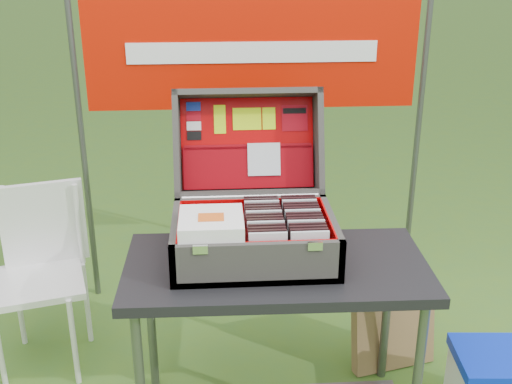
{
  "coord_description": "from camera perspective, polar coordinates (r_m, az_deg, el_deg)",
  "views": [
    {
      "loc": [
        -0.19,
        -2.0,
        1.82
      ],
      "look_at": [
        -0.05,
        0.1,
        0.98
      ],
      "focal_mm": 45.0,
      "sensor_mm": 36.0,
      "label": 1
    }
  ],
  "objects": [
    {
      "name": "songbook_6",
      "position": [
        2.25,
        -4.01,
        -2.58
      ],
      "size": [
        0.23,
        0.23,
        0.0
      ],
      "primitive_type": "cube",
      "color": "white",
      "rests_on": "suitcase_base_wall_front"
    },
    {
      "name": "chair_leg_br",
      "position": [
        3.17,
        -14.8,
        -9.54
      ],
      "size": [
        0.02,
        0.02,
        0.41
      ],
      "primitive_type": "cylinder",
      "color": "silver",
      "rests_on": "ground"
    },
    {
      "name": "cd_left_11",
      "position": [
        2.45,
        0.55,
        -2.64
      ],
      "size": [
        0.13,
        0.01,
        0.15
      ],
      "primitive_type": "cube",
      "color": "black",
      "rests_on": "suitcase_liner_floor"
    },
    {
      "name": "songbook_3",
      "position": [
        2.26,
        -4.0,
        -2.93
      ],
      "size": [
        0.23,
        0.23,
        0.0
      ],
      "primitive_type": "cube",
      "color": "white",
      "rests_on": "suitcase_base_wall_front"
    },
    {
      "name": "cd_right_10",
      "position": [
        2.44,
        3.98,
        -2.77
      ],
      "size": [
        0.13,
        0.01,
        0.15
      ],
      "primitive_type": "cube",
      "color": "black",
      "rests_on": "suitcase_liner_floor"
    },
    {
      "name": "lid_card_neon_main",
      "position": [
        2.67,
        -0.8,
        6.51
      ],
      "size": [
        0.12,
        0.03,
        0.09
      ],
      "primitive_type": "cube",
      "rotation": [
        -1.91,
        0.0,
        0.0
      ],
      "color": "#C3ED0D",
      "rests_on": "suitcase_lid_liner"
    },
    {
      "name": "songbook_5",
      "position": [
        2.25,
        -4.01,
        -2.7
      ],
      "size": [
        0.23,
        0.23,
        0.0
      ],
      "primitive_type": "cube",
      "color": "white",
      "rests_on": "suitcase_base_wall_front"
    },
    {
      "name": "chair_upright_right",
      "position": [
        3.0,
        -15.47,
        -2.79
      ],
      "size": [
        0.02,
        0.02,
        0.39
      ],
      "primitive_type": "cylinder",
      "color": "silver",
      "rests_on": "chair_seat"
    },
    {
      "name": "suitcase_lid_rim_left",
      "position": [
        2.62,
        -7.03,
        4.22
      ],
      "size": [
        0.02,
        0.29,
        0.46
      ],
      "primitive_type": "cube",
      "rotation": [
        -1.91,
        0.0,
        0.0
      ],
      "color": "#4F4D48",
      "rests_on": "suitcase_lid_back"
    },
    {
      "name": "cd_left_5",
      "position": [
        2.32,
        0.82,
        -4.09
      ],
      "size": [
        0.13,
        0.01,
        0.15
      ],
      "primitive_type": "cube",
      "color": "black",
      "rests_on": "suitcase_liner_floor"
    },
    {
      "name": "suitcase_base_wall_back",
      "position": [
        2.56,
        -0.47,
        -2.16
      ],
      "size": [
        0.6,
        0.02,
        0.16
      ],
      "primitive_type": "cube",
      "color": "#4F4D48",
      "rests_on": "table_top"
    },
    {
      "name": "suitcase_latch_right",
      "position": [
        2.17,
        5.28,
        -4.8
      ],
      "size": [
        0.05,
        0.01,
        0.03
      ],
      "primitive_type": "cube",
      "color": "silver",
      "rests_on": "suitcase_base_wall_front"
    },
    {
      "name": "suitcase_liner_wall_right",
      "position": [
        2.4,
        6.36,
        -3.68
      ],
      "size": [
        0.01,
        0.38,
        0.14
      ],
      "primitive_type": "cube",
      "color": "#C80505",
      "rests_on": "suitcase_base_bottom"
    },
    {
      "name": "cd_left_4",
      "position": [
        2.3,
        0.87,
        -4.34
      ],
      "size": [
        0.13,
        0.01,
        0.15
      ],
      "primitive_type": "cube",
      "color": "silver",
      "rests_on": "suitcase_liner_floor"
    },
    {
      "name": "lid_sticker_band",
      "position": [
        2.69,
        3.45,
        6.58
      ],
      "size": [
        0.11,
        0.04,
        0.1
      ],
      "primitive_type": "cube",
      "rotation": [
        -1.91,
        0.0,
        0.0
      ],
      "color": "#A90513",
      "rests_on": "suitcase_lid_liner"
    },
    {
      "name": "table_leg_fr",
      "position": [
        2.49,
        14.17,
        -15.71
      ],
      "size": [
        0.04,
        0.04,
        0.66
      ],
      "primitive_type": "cylinder",
      "color": "#59595B",
      "rests_on": "ground"
    },
    {
      "name": "songbook_2",
      "position": [
        2.26,
        -4.0,
        -3.04
      ],
      "size": [
        0.23,
        0.23,
        0.0
      ],
      "primitive_type": "cube",
      "color": "white",
      "rests_on": "suitcase_base_wall_front"
    },
    {
      "name": "cooler_lid",
      "position": [
        2.71,
        21.36,
        -13.68
      ],
      "size": [
        0.4,
        0.32,
        0.05
      ],
      "primitive_type": "cube",
      "rotation": [
        0.0,
        0.0,
        -0.07
      ],
      "color": "#0627BE",
      "rests_on": "cooler_body"
    },
    {
      "name": "chair_backrest",
      "position": [
        3.03,
        -18.39,
        -2.68
      ],
      "size": [
        0.36,
        0.12,
        0.39
      ],
      "primitive_type": "cube",
      "rotation": [
        0.0,
        0.0,
        0.26
      ],
      "color": "silver",
      "rests_on": "chair_seat"
    },
    {
      "name": "songbook_0",
      "position": [
        2.26,
        -3.99,
        -3.27
      ],
      "size": [
        0.23,
        0.23,
        0.0
      ],
      "primitive_type": "cube",
      "color": "white",
      "rests_on": "suitcase_base_wall_front"
    },
    {
      "name": "cd_right_9",
      "position": [
        2.42,
        4.05,
        -3.0
      ],
      "size": [
        0.13,
        0.01,
        0.15
      ],
      "primitive_type": "cube",
      "color": "black",
      "rests_on": "suitcase_liner_floor"
    },
    {
      "name": "suitcase_lid_rim_far",
      "position": [
        2.63,
        -0.8,
        8.8
      ],
      "size": [
        0.6,
        0.16,
        0.08
      ],
      "primitive_type": "cube",
      "rotation": [
        -1.91,
        0.0,
        0.0
      ],
      "color": "#4F4D48",
      "rests_on": "suitcase_lid_back"
    },
    {
      "name": "cd_left_8",
      "position": [
        2.39,
        0.68,
        -3.34
      ],
      "size": [
        0.13,
        0.01,
        0.15
      ],
      "primitive_type": "cube",
      "color": "silver",
      "rests_on": "suitcase_liner_floor"
    },
    {
      "name": "chair_seat",
      "position": [
        2.97,
        -18.7,
        -7.64
      ],
      "size": [
        0.45,
        0.45,
        0.03
      ],
      "primitive_type": "cube",
      "rotation": [
        0.0,
        0.0,
        0.26
      ],
      "color": "silver",
      "rests_on": "ground"
    },
    {
      "name": "songbook_7",
      "position": [
        2.25,
        -4.01,
        -2.46
      ],
      "size": [
        0.23,
        0.23,
        0.0
      ],
      "primitive_type": "cube",
      "color": "white",
      "rests_on": "suitcase_base_wall_front"
    },
    {
      "name": "suitcase_lid_liner",
      "position": [
        2.67,
        -0.76,
        4.35
      ],
      "size": [
        0.55,
        0.13,
        0.36
      ],
      "primitive_type": "cube",
      "rotation": [
        -1.91,
        0.0,
        0.0
      ],
      "color": "#C80505",
      "rests_on": "suitcase_lid_back"
    },
    {
      "name": "lid_sticker_cc_c",
      "position": [
        2.66,
        -5.54,
        5.86
      ],
      "size": [
        0.06,
        0.01,
        0.04
      ],
      "primitive_type": "cube",
      "rotation": [
        -1.91,
        0.0,
        0.0
      ],
      "color": "white",
      "rests_on": "suitcase_lid_liner"
    },
    {
      "name": "lid_sticker_cc_d",
      "position": [
        2.66,
        -5.52,
        5.0
      ],
      "size": [
        0.06,
        0.01,
        0.04
      ],
      "primitive_type": "cube",
      "rotation": [
        -1.91,
        0.0,
        0.0
      ],
      "color": "black",
      "rests_on": "suitcase_lid_liner"
    },
    {
      "name": "suitcase_base_wall_front",
      "position": [
        2.2,
        0.16,
        -6.48
      ],
      "size": [
        0.6,
        0.02,
        0.16
      ],
      "primitive_type": "cube",
      "color": "#4F4D48",
      "rests_on": "table_top"
    },
    {
      "name": "songbook_9",
      "position": [
        2.24,
        -4.02,
        -2.23
      ],
      "size": [
        0.23,
        0.23,
        0.0
      ],
      "primitive_type": "cube",
      "color": "white",
      "rests_on": "suitcase_base_wall_front"
    },
    {
      "name": "chair_leg_fr",
      "position": [
        2.91,
        -15.88,
        -12.74
      ],
      "size": [
        0.02,
        0.02,
        0.41
      ],
      "primitive_type": "cylinder",
      "color": "silver",
      "rests_on": "ground"
    },
    {
      "name": "cardboard_box",
      "position": [
        2.99,
        12.1,
        -11.5
      ],
      "size": [
        0.4,
        0.21,
        0.41
      ],
      "primitive_type": "cube",
      "rotation": [
        -0.15,
        0.0,
        0.24
      ],
      "color": "olive",
      "rests_on": "ground"
    },
    {
      "name": "table",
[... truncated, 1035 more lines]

